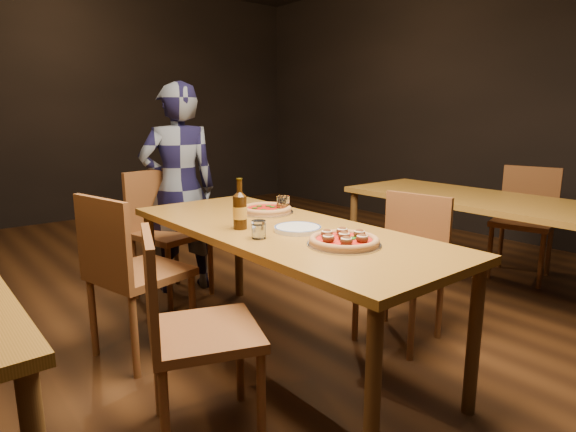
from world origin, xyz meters
TOP-DOWN VIEW (x-y plane):
  - ground at (0.00, 0.00)m, footprint 9.00×9.00m
  - room_shell at (0.00, 0.00)m, footprint 9.00×9.00m
  - table_main at (0.00, 0.00)m, footprint 0.80×2.00m
  - table_right at (1.70, -0.20)m, footprint 0.80×2.00m
  - chair_main_nw at (-0.65, -0.31)m, footprint 0.56×0.56m
  - chair_main_sw at (-0.57, 0.54)m, footprint 0.54×0.54m
  - chair_main_e at (0.68, -0.27)m, footprint 0.49×0.49m
  - chair_end at (-0.05, 1.23)m, footprint 0.55×0.55m
  - chair_nbr_right at (2.37, -0.20)m, footprint 0.54×0.54m
  - pizza_meatball at (0.00, -0.45)m, footprint 0.34×0.34m
  - pizza_margherita at (0.17, 0.36)m, footprint 0.33×0.33m
  - plate_stack at (0.01, -0.11)m, footprint 0.24×0.24m
  - beer_bottle at (-0.19, 0.11)m, footprint 0.07×0.07m
  - water_glass at (-0.23, -0.11)m, footprint 0.07×0.07m
  - amber_glass at (0.26, 0.31)m, footprint 0.08×0.08m
  - diner at (0.09, 1.34)m, footprint 0.65×0.51m

SIDE VIEW (x-z plane):
  - ground at x=0.00m, z-range 0.00..0.00m
  - chair_main_e at x=0.68m, z-range 0.00..0.91m
  - chair_main_nw at x=-0.65m, z-range 0.00..0.93m
  - chair_nbr_right at x=2.37m, z-range 0.00..0.95m
  - chair_main_sw at x=-0.57m, z-range 0.00..0.97m
  - chair_end at x=-0.05m, z-range 0.00..0.98m
  - table_main at x=0.00m, z-range 0.30..1.05m
  - table_right at x=1.70m, z-range 0.30..1.05m
  - plate_stack at x=0.01m, z-range 0.75..0.77m
  - pizza_margherita at x=0.17m, z-range 0.75..0.79m
  - pizza_meatball at x=0.00m, z-range 0.74..0.80m
  - diner at x=0.09m, z-range 0.00..1.57m
  - water_glass at x=-0.23m, z-range 0.75..0.84m
  - amber_glass at x=0.26m, z-range 0.75..0.85m
  - beer_bottle at x=-0.19m, z-range 0.71..0.97m
  - room_shell at x=0.00m, z-range -2.64..6.36m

